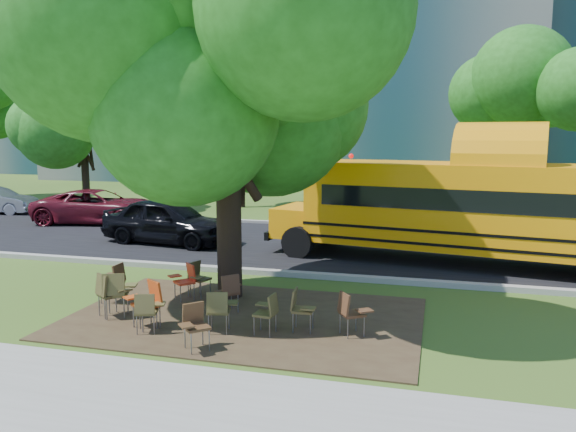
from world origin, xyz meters
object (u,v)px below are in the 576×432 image
(school_bus, at_px, (493,208))
(black_car, at_px, (168,221))
(bg_car_red, at_px, (98,207))
(chair_6, at_px, (268,310))
(chair_3, at_px, (148,299))
(chair_5, at_px, (194,322))
(chair_7, at_px, (350,310))
(chair_1, at_px, (109,291))
(chair_4, at_px, (220,307))
(main_tree, at_px, (227,64))
(chair_8, at_px, (115,279))
(chair_11, at_px, (229,289))
(chair_12, at_px, (300,306))
(chair_0, at_px, (117,290))
(chair_9, at_px, (186,278))
(chair_2, at_px, (147,309))
(chair_10, at_px, (198,275))

(school_bus, bearing_deg, black_car, -174.55)
(bg_car_red, bearing_deg, chair_6, -145.55)
(chair_3, xyz_separation_m, chair_5, (1.32, -0.81, -0.06))
(chair_3, height_order, chair_7, chair_3)
(bg_car_red, bearing_deg, chair_1, -155.95)
(chair_4, distance_m, bg_car_red, 14.65)
(main_tree, xyz_separation_m, chair_3, (-0.75, -2.37, -4.62))
(chair_3, xyz_separation_m, bg_car_red, (-8.37, 10.92, 0.14))
(main_tree, relative_size, chair_5, 10.69)
(school_bus, xyz_separation_m, chair_6, (-4.42, -6.71, -1.18))
(chair_8, bearing_deg, chair_4, -112.75)
(black_car, bearing_deg, chair_4, -139.45)
(main_tree, height_order, chair_3, main_tree)
(chair_11, bearing_deg, chair_12, -68.31)
(school_bus, xyz_separation_m, chair_5, (-5.41, -7.76, -1.16))
(chair_0, bearing_deg, chair_8, 104.09)
(chair_9, bearing_deg, chair_1, 100.82)
(chair_1, bearing_deg, chair_2, 6.74)
(chair_10, xyz_separation_m, black_car, (-3.58, 5.57, 0.27))
(chair_7, bearing_deg, chair_11, -140.41)
(chair_7, relative_size, bg_car_red, 0.16)
(chair_10, height_order, chair_11, chair_11)
(chair_3, distance_m, chair_7, 3.83)
(chair_3, bearing_deg, chair_2, 149.03)
(chair_9, distance_m, chair_11, 1.44)
(chair_2, relative_size, chair_8, 0.89)
(chair_0, relative_size, bg_car_red, 0.19)
(main_tree, relative_size, chair_3, 9.52)
(chair_10, bearing_deg, chair_0, -9.88)
(chair_8, distance_m, chair_11, 2.69)
(chair_6, xyz_separation_m, chair_8, (-3.83, 1.03, 0.06))
(chair_6, xyz_separation_m, chair_12, (0.54, 0.29, 0.02))
(chair_0, distance_m, chair_8, 1.10)
(black_car, bearing_deg, chair_0, -152.71)
(chair_2, height_order, chair_9, chair_9)
(chair_6, height_order, chair_7, chair_7)
(chair_9, xyz_separation_m, black_car, (-3.42, 5.85, 0.27))
(chair_3, xyz_separation_m, chair_9, (-0.12, 1.89, -0.06))
(black_car, bearing_deg, chair_3, -147.79)
(chair_11, relative_size, chair_12, 1.02)
(chair_0, relative_size, chair_2, 1.20)
(chair_1, distance_m, chair_5, 2.62)
(main_tree, distance_m, chair_5, 5.69)
(chair_2, height_order, chair_3, chair_3)
(school_bus, bearing_deg, chair_10, -134.61)
(chair_2, xyz_separation_m, chair_4, (1.30, 0.33, 0.03))
(school_bus, height_order, chair_10, school_bus)
(main_tree, relative_size, chair_6, 11.13)
(chair_8, distance_m, chair_10, 1.81)
(chair_5, height_order, chair_11, chair_11)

